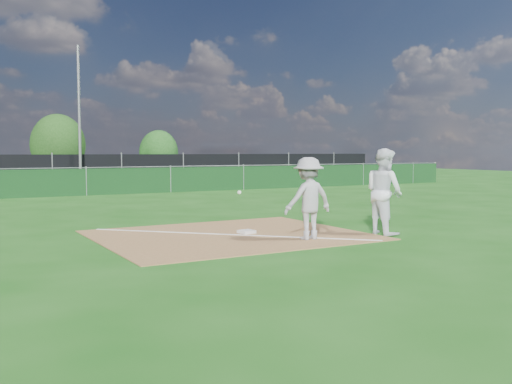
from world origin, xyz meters
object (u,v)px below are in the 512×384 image
tree_right (159,152)px  tree_mid (58,145)px  runner (384,192)px  light_pole (79,116)px  car_mid (38,170)px  car_right (103,170)px  play_at_first (308,198)px  first_base (247,232)px

tree_right → tree_mid: bearing=169.7°
runner → tree_right: (6.78, 33.63, 0.88)m
runner → tree_right: bearing=-8.2°
light_pole → runner: size_ratio=3.92×
car_mid → tree_mid: bearing=-41.5°
car_mid → car_right: 4.04m
play_at_first → first_base: bearing=115.8°
play_at_first → tree_right: 34.62m
car_right → car_mid: bearing=92.8°
tree_right → light_pole: bearing=-129.7°
first_base → light_pole: bearing=87.3°
runner → play_at_first: bearing=88.6°
car_mid → tree_right: bearing=-83.9°
tree_mid → tree_right: 7.69m
runner → tree_mid: (-0.77, 35.00, 1.46)m
light_pole → car_mid: bearing=105.2°
first_base → runner: bearing=-30.9°
tree_right → car_right: bearing=-136.7°
car_right → tree_right: bearing=-32.8°
light_pole → runner: 23.59m
first_base → tree_right: size_ratio=0.09×
car_right → light_pole: bearing=165.5°
light_pole → car_right: 6.18m
car_right → tree_mid: tree_mid is taller
light_pole → tree_right: light_pole is taller
tree_right → runner: bearing=-101.4°
play_at_first → light_pole: bearing=89.2°
car_right → first_base: bearing=-173.7°
light_pole → first_base: size_ratio=23.75×
first_base → play_at_first: bearing=-64.2°
first_base → car_mid: car_mid is taller
runner → light_pole: bearing=7.6°
car_right → runner: bearing=-167.5°
tree_right → play_at_first: bearing=-104.8°
car_mid → play_at_first: bearing=162.3°
play_at_first → car_mid: (-1.16, 28.56, -0.15)m
tree_mid → runner: bearing=-88.7°
play_at_first → runner: 2.08m
first_base → tree_right: (9.57, 31.95, 1.84)m
tree_right → car_mid: bearing=-153.9°
light_pole → tree_right: (8.54, 10.29, -2.10)m
tree_mid → car_right: bearing=-78.0°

